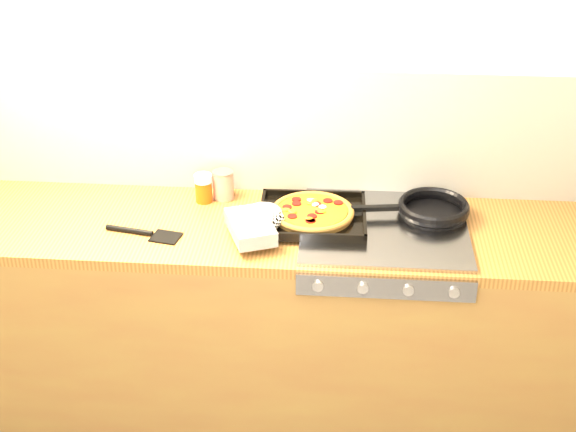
# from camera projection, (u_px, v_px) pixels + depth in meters

# --- Properties ---
(room_shell) EXTENTS (3.20, 3.20, 3.20)m
(room_shell) POSITION_uv_depth(u_px,v_px,m) (269.00, 131.00, 3.08)
(room_shell) COLOR white
(room_shell) RESTS_ON ground
(counter_run) EXTENTS (3.20, 0.62, 0.90)m
(counter_run) POSITION_uv_depth(u_px,v_px,m) (263.00, 324.00, 3.16)
(counter_run) COLOR brown
(counter_run) RESTS_ON ground
(stovetop) EXTENTS (0.60, 0.56, 0.02)m
(stovetop) POSITION_uv_depth(u_px,v_px,m) (384.00, 228.00, 2.91)
(stovetop) COLOR gray
(stovetop) RESTS_ON counter_run
(pizza_on_tray) EXTENTS (0.52, 0.46, 0.07)m
(pizza_on_tray) POSITION_uv_depth(u_px,v_px,m) (295.00, 216.00, 2.91)
(pizza_on_tray) COLOR black
(pizza_on_tray) RESTS_ON stovetop
(frying_pan) EXTENTS (0.46, 0.30, 0.04)m
(frying_pan) POSITION_uv_depth(u_px,v_px,m) (432.00, 209.00, 2.97)
(frying_pan) COLOR black
(frying_pan) RESTS_ON stovetop
(tomato_can) EXTENTS (0.09, 0.09, 0.12)m
(tomato_can) POSITION_uv_depth(u_px,v_px,m) (223.00, 185.00, 3.10)
(tomato_can) COLOR #9C200C
(tomato_can) RESTS_ON counter_run
(juice_glass) EXTENTS (0.09, 0.09, 0.11)m
(juice_glass) POSITION_uv_depth(u_px,v_px,m) (203.00, 188.00, 3.08)
(juice_glass) COLOR #C9430B
(juice_glass) RESTS_ON counter_run
(wooden_spoon) EXTENTS (0.28, 0.16, 0.02)m
(wooden_spoon) POSITION_uv_depth(u_px,v_px,m) (308.00, 198.00, 3.11)
(wooden_spoon) COLOR #AE884A
(wooden_spoon) RESTS_ON counter_run
(black_spatula) EXTENTS (0.29, 0.11, 0.02)m
(black_spatula) POSITION_uv_depth(u_px,v_px,m) (144.00, 233.00, 2.87)
(black_spatula) COLOR black
(black_spatula) RESTS_ON counter_run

